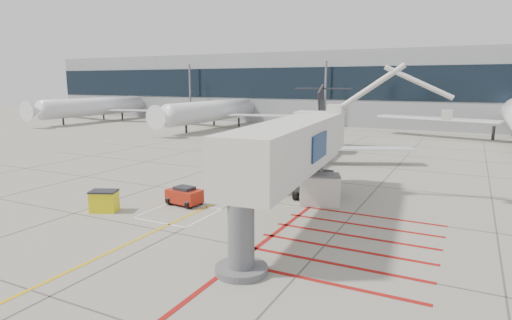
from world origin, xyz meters
The scene contains 13 objects.
ground_plane centered at (0.00, 0.00, 0.00)m, with size 260.00×260.00×0.00m, color gray.
regional_jet centered at (-1.20, 15.62, 3.87)m, with size 23.44×29.55×7.74m, color white, non-canonical shape.
jet_bridge centered at (5.06, 0.10, 4.03)m, with size 9.53×20.13×8.05m, color silver, non-canonical shape.
pushback_tug centered at (-2.84, 0.79, 0.68)m, with size 2.32×1.45×1.35m, color #A82010, non-canonical shape.
spill_bin centered at (-6.58, -2.79, 0.71)m, with size 1.63×1.09×1.41m, color #D5CC0B, non-canonical shape.
baggage_cart centered at (-1.97, 8.12, 0.60)m, with size 1.90×1.20×1.20m, color #4F4F53, non-canonical shape.
ground_power_unit centered at (5.36, 5.01, 1.06)m, with size 2.67×1.56×2.11m, color silver, non-canonical shape.
cone_nose centered at (-4.65, 3.83, 0.27)m, with size 0.39×0.39×0.55m, color #FD5E0D.
cone_side centered at (3.93, 7.70, 0.25)m, with size 0.36×0.36×0.50m, color #F0440C.
terminal_building centered at (10.00, 70.00, 7.00)m, with size 180.00×28.00×14.00m, color gray.
terminal_glass_band centered at (10.00, 55.95, 8.00)m, with size 180.00×0.10×6.00m, color black.
bg_aircraft_a centered at (-56.49, 46.00, 5.54)m, with size 33.23×36.92×11.08m, color silver, non-canonical shape.
bg_aircraft_b centered at (-27.45, 46.00, 5.50)m, with size 33.01×36.67×11.00m, color silver, non-canonical shape.
Camera 1 is at (14.22, -22.20, 8.30)m, focal length 30.00 mm.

